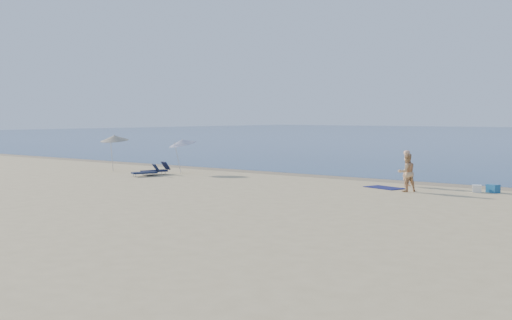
{
  "coord_description": "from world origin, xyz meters",
  "views": [
    {
      "loc": [
        16.72,
        -10.32,
        3.31
      ],
      "look_at": [
        -3.68,
        16.0,
        1.0
      ],
      "focal_mm": 45.0,
      "sensor_mm": 36.0,
      "label": 1
    }
  ],
  "objects_px": {
    "umbrella_near": "(182,142)",
    "blue_cooler": "(493,189)",
    "person_left": "(408,168)",
    "person_right": "(407,172)"
  },
  "relations": [
    {
      "from": "blue_cooler",
      "to": "umbrella_near",
      "type": "xyz_separation_m",
      "value": [
        -17.29,
        -1.3,
        1.61
      ]
    },
    {
      "from": "person_right",
      "to": "umbrella_near",
      "type": "xyz_separation_m",
      "value": [
        -14.19,
        0.63,
        0.95
      ]
    },
    {
      "from": "umbrella_near",
      "to": "blue_cooler",
      "type": "bearing_deg",
      "value": 28.73
    },
    {
      "from": "person_right",
      "to": "umbrella_near",
      "type": "distance_m",
      "value": 14.24
    },
    {
      "from": "person_left",
      "to": "umbrella_near",
      "type": "bearing_deg",
      "value": 98.19
    },
    {
      "from": "person_left",
      "to": "blue_cooler",
      "type": "relative_size",
      "value": 3.38
    },
    {
      "from": "person_left",
      "to": "blue_cooler",
      "type": "height_order",
      "value": "person_left"
    },
    {
      "from": "blue_cooler",
      "to": "umbrella_near",
      "type": "relative_size",
      "value": 0.23
    },
    {
      "from": "umbrella_near",
      "to": "person_left",
      "type": "bearing_deg",
      "value": 30.21
    },
    {
      "from": "person_left",
      "to": "blue_cooler",
      "type": "xyz_separation_m",
      "value": [
        3.96,
        -0.05,
        -0.67
      ]
    }
  ]
}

